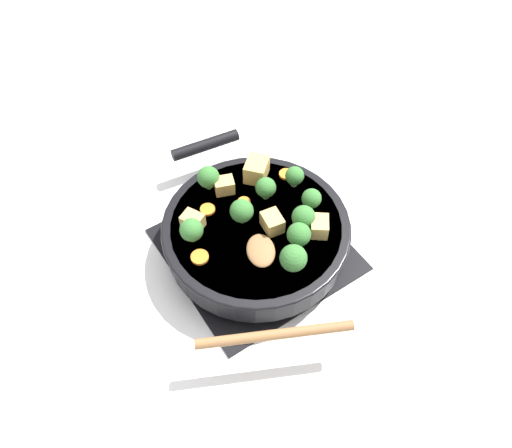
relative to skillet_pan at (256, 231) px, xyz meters
The scene contains 22 objects.
ground_plane 0.06m from the skillet_pan, behind, with size 2.40×2.40×0.00m, color white.
front_burner_grate 0.04m from the skillet_pan, behind, with size 0.31×0.31×0.03m.
skillet_pan is the anchor object (origin of this frame).
wooden_spoon 0.15m from the skillet_pan, 154.24° to the left, with size 0.24×0.22×0.02m.
tofu_cube_center_large 0.12m from the skillet_pan, 59.87° to the left, with size 0.04×0.03×0.03m, color tan.
tofu_cube_near_handle 0.12m from the skillet_pan, 34.44° to the right, with size 0.05×0.04×0.04m, color tan.
tofu_cube_east_chunk 0.10m from the skillet_pan, ahead, with size 0.04×0.03×0.03m, color tan.
tofu_cube_west_chunk 0.12m from the skillet_pan, 132.80° to the right, with size 0.04×0.03×0.03m, color tan.
tofu_cube_back_piece 0.05m from the skillet_pan, 142.03° to the right, with size 0.04×0.03×0.03m, color tan.
broccoli_floret_near_spoon 0.06m from the skillet_pan, 42.62° to the left, with size 0.04×0.04×0.05m.
broccoli_floret_center_top 0.13m from the skillet_pan, 12.04° to the left, with size 0.04×0.04×0.05m.
broccoli_floret_east_rim 0.12m from the skillet_pan, 71.82° to the right, with size 0.03×0.03×0.04m.
broccoli_floret_west_rim 0.10m from the skillet_pan, 154.90° to the right, with size 0.04×0.04×0.05m.
broccoli_floret_north_edge 0.12m from the skillet_pan, 103.48° to the right, with size 0.04×0.04×0.04m.
broccoli_floret_south_cluster 0.12m from the skillet_pan, 74.30° to the left, with size 0.04×0.04×0.05m.
broccoli_floret_mid_floret 0.12m from the skillet_pan, behind, with size 0.05×0.05×0.05m.
broccoli_floret_small_inner 0.08m from the skillet_pan, 50.16° to the right, with size 0.04×0.04×0.04m.
broccoli_floret_tall_stem 0.10m from the skillet_pan, 128.53° to the right, with size 0.04×0.04×0.05m.
carrot_slice_orange_thin 0.09m from the skillet_pan, 37.77° to the left, with size 0.03×0.03×0.01m, color orange.
carrot_slice_near_center 0.13m from the skillet_pan, 60.25° to the right, with size 0.03×0.03×0.01m, color orange.
carrot_slice_edge_slice 0.12m from the skillet_pan, 94.57° to the left, with size 0.03×0.03×0.01m, color orange.
carrot_slice_under_broccoli 0.06m from the skillet_pan, ahead, with size 0.02×0.02×0.01m, color orange.
Camera 1 is at (-0.44, 0.29, 0.78)m, focal length 35.00 mm.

